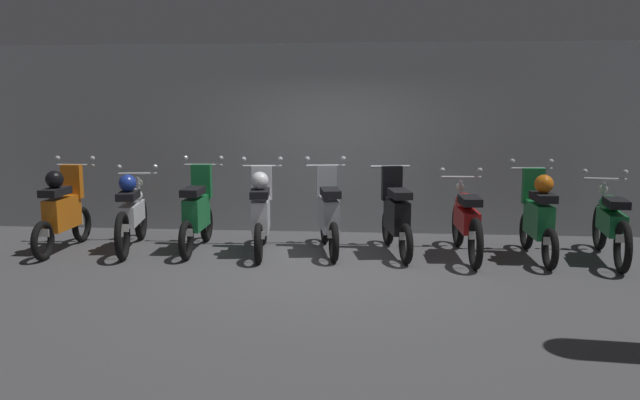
# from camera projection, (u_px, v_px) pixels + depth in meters

# --- Properties ---
(ground_plane) EXTENTS (80.00, 80.00, 0.00)m
(ground_plane) POSITION_uv_depth(u_px,v_px,m) (324.00, 267.00, 8.07)
(ground_plane) COLOR #4C4C4F
(back_wall) EXTENTS (16.00, 0.30, 2.96)m
(back_wall) POSITION_uv_depth(u_px,v_px,m) (336.00, 139.00, 10.19)
(back_wall) COLOR #9EA0A3
(back_wall) RESTS_ON ground
(motorbike_slot_0) EXTENTS (0.59, 1.68, 1.29)m
(motorbike_slot_0) POSITION_uv_depth(u_px,v_px,m) (63.00, 210.00, 8.91)
(motorbike_slot_0) COLOR black
(motorbike_slot_0) RESTS_ON ground
(motorbike_slot_1) EXTENTS (0.60, 1.94, 1.15)m
(motorbike_slot_1) POSITION_uv_depth(u_px,v_px,m) (132.00, 212.00, 8.99)
(motorbike_slot_1) COLOR black
(motorbike_slot_1) RESTS_ON ground
(motorbike_slot_2) EXTENTS (0.59, 1.68, 1.29)m
(motorbike_slot_2) POSITION_uv_depth(u_px,v_px,m) (197.00, 213.00, 8.96)
(motorbike_slot_2) COLOR black
(motorbike_slot_2) RESTS_ON ground
(motorbike_slot_3) EXTENTS (0.59, 1.68, 1.29)m
(motorbike_slot_3) POSITION_uv_depth(u_px,v_px,m) (261.00, 212.00, 8.77)
(motorbike_slot_3) COLOR black
(motorbike_slot_3) RESTS_ON ground
(motorbike_slot_4) EXTENTS (0.58, 1.67, 1.29)m
(motorbike_slot_4) POSITION_uv_depth(u_px,v_px,m) (329.00, 214.00, 8.85)
(motorbike_slot_4) COLOR black
(motorbike_slot_4) RESTS_ON ground
(motorbike_slot_5) EXTENTS (0.56, 1.67, 1.18)m
(motorbike_slot_5) POSITION_uv_depth(u_px,v_px,m) (396.00, 216.00, 8.74)
(motorbike_slot_5) COLOR black
(motorbike_slot_5) RESTS_ON ground
(motorbike_slot_6) EXTENTS (0.59, 1.95, 1.15)m
(motorbike_slot_6) POSITION_uv_depth(u_px,v_px,m) (466.00, 221.00, 8.56)
(motorbike_slot_6) COLOR black
(motorbike_slot_6) RESTS_ON ground
(motorbike_slot_7) EXTENTS (0.59, 1.68, 1.29)m
(motorbike_slot_7) POSITION_uv_depth(u_px,v_px,m) (538.00, 217.00, 8.43)
(motorbike_slot_7) COLOR black
(motorbike_slot_7) RESTS_ON ground
(motorbike_slot_8) EXTENTS (0.59, 1.95, 1.15)m
(motorbike_slot_8) POSITION_uv_depth(u_px,v_px,m) (611.00, 223.00, 8.36)
(motorbike_slot_8) COLOR black
(motorbike_slot_8) RESTS_ON ground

